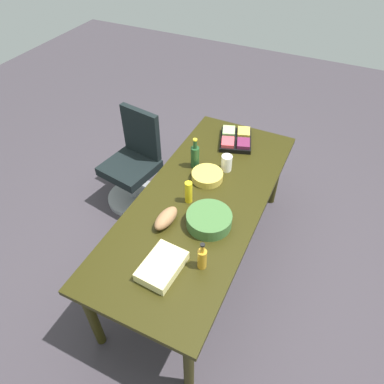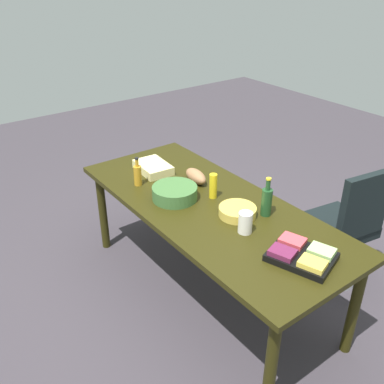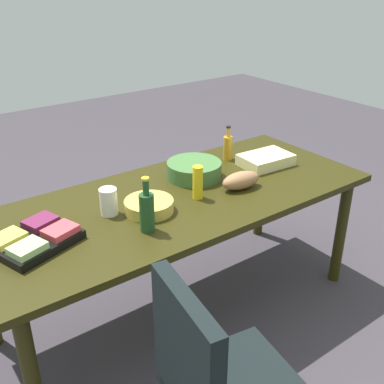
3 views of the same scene
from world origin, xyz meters
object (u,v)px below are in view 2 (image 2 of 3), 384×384
Objects in this scene: wine_bottle at (267,201)px; salad_bowl at (175,193)px; office_chair at (340,235)px; chip_bowl at (237,211)px; mayo_jar at (245,223)px; bread_loaf at (196,176)px; fruit_platter at (302,255)px; dressing_bottle at (138,175)px; sheet_cake at (153,167)px; mustard_bottle at (213,186)px; conference_table at (209,214)px.

wine_bottle is 0.85× the size of salad_bowl.
office_chair is 3.88× the size of chip_bowl.
mayo_jar reaches higher than bread_loaf.
fruit_platter is (-0.35, 0.94, 0.43)m from office_chair.
salad_bowl is (-0.35, -0.10, -0.04)m from dressing_bottle.
office_chair reaches higher than salad_bowl.
office_chair is 1.24m from bread_loaf.
mustard_bottle reaches higher than sheet_cake.
chip_bowl is at bearing -154.92° from salad_bowl.
conference_table is 0.29m from salad_bowl.
mayo_jar is 0.33× the size of fruit_platter.
sheet_cake is 2.26× the size of mayo_jar.
mustard_bottle is (0.07, -0.08, 0.17)m from conference_table.
chip_bowl is (-0.45, -0.21, -0.02)m from salad_bowl.
wine_bottle is (0.07, -0.26, 0.04)m from mayo_jar.
chip_bowl is (0.11, 0.16, -0.08)m from wine_bottle.
conference_table is at bearing -145.07° from salad_bowl.
wine_bottle is at bearing -21.76° from fruit_platter.
salad_bowl is at bearing 25.08° from chip_bowl.
conference_table is 0.44m from wine_bottle.
sheet_cake is at bearing 2.77° from conference_table.
bread_loaf is (0.34, -0.13, 0.13)m from conference_table.
mustard_bottle is (0.47, -0.12, 0.02)m from mayo_jar.
salad_bowl is (0.15, 0.23, -0.04)m from mustard_bottle.
mayo_jar is 0.62× the size of dressing_bottle.
wine_bottle is 0.21m from chip_bowl.
bread_loaf is (0.67, 0.09, -0.06)m from wine_bottle.
fruit_platter reaches higher than sheet_cake.
wine_bottle is 1.16× the size of bread_loaf.
bread_loaf is 0.56× the size of fruit_platter.
wine_bottle is 1.50× the size of mustard_bottle.
chip_bowl is at bearing -165.83° from conference_table.
mustard_bottle is at bearing -122.60° from salad_bowl.
dressing_bottle is at bearing 24.10° from conference_table.
dressing_bottle reaches higher than bread_loaf.
sheet_cake is at bearing 10.55° from mustard_bottle.
chip_bowl is at bearing -174.34° from sheet_cake.
wine_bottle is 0.52m from fruit_platter.
mayo_jar is at bearing 9.17° from fruit_platter.
mayo_jar is 1.00m from dressing_bottle.
bread_loaf is at bearing 7.35° from wine_bottle.
bread_loaf is at bearing -155.25° from sheet_cake.
conference_table is 0.38m from bread_loaf.
sheet_cake is 1.41× the size of dressing_bottle.
conference_table is 0.71m from sheet_cake.
fruit_platter reaches higher than chip_bowl.
dressing_bottle is at bearing 21.35° from chip_bowl.
office_chair is at bearing -69.59° from fruit_platter.
sheet_cake is 0.98× the size of salad_bowl.
fruit_platter is (-0.41, -0.07, -0.04)m from mayo_jar.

